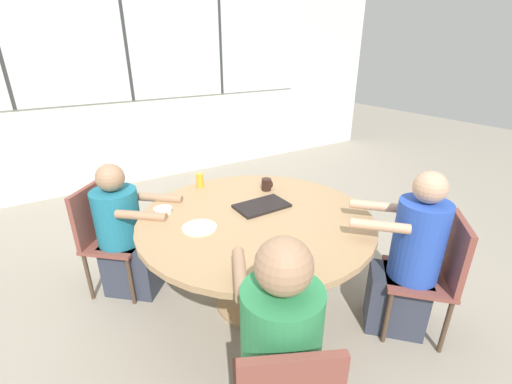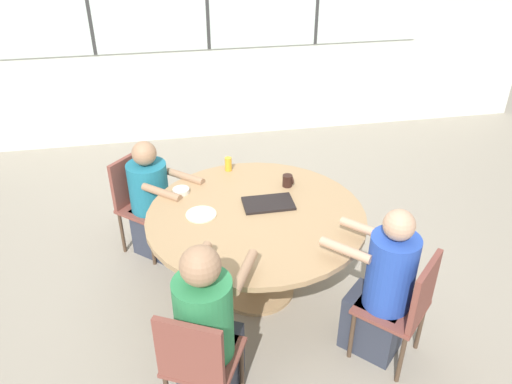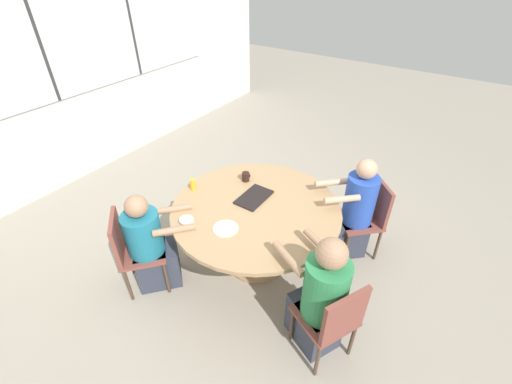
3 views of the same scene
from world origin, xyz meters
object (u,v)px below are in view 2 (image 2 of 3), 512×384
(chair_for_man_blue_shirt, at_px, (197,359))
(bowl_white_shallow, at_px, (181,191))
(person_man_blue_shirt, at_px, (208,334))
(juice_glass, at_px, (228,164))
(chair_for_man_teal_shirt, at_px, (138,196))
(coffee_mug, at_px, (288,181))
(person_man_teal_shirt, at_px, (154,206))
(person_woman_green_shirt, at_px, (382,291))
(chair_for_woman_green_shirt, at_px, (407,303))

(chair_for_man_blue_shirt, bearing_deg, bowl_white_shallow, 116.35)
(person_man_blue_shirt, height_order, juice_glass, person_man_blue_shirt)
(chair_for_man_teal_shirt, distance_m, coffee_mug, 1.29)
(juice_glass, distance_m, bowl_white_shallow, 0.51)
(chair_for_man_blue_shirt, height_order, person_man_teal_shirt, person_man_teal_shirt)
(chair_for_man_blue_shirt, bearing_deg, person_man_blue_shirt, 90.00)
(person_woman_green_shirt, distance_m, coffee_mug, 1.16)
(chair_for_man_blue_shirt, distance_m, person_man_teal_shirt, 1.72)
(chair_for_man_blue_shirt, relative_size, juice_glass, 7.34)
(person_woman_green_shirt, height_order, coffee_mug, person_woman_green_shirt)
(chair_for_man_blue_shirt, bearing_deg, juice_glass, 103.11)
(person_man_teal_shirt, bearing_deg, coffee_mug, 114.83)
(chair_for_woman_green_shirt, height_order, chair_for_man_blue_shirt, same)
(chair_for_man_teal_shirt, distance_m, bowl_white_shallow, 0.58)
(chair_for_man_teal_shirt, bearing_deg, chair_for_man_blue_shirt, 52.42)
(chair_for_man_blue_shirt, bearing_deg, coffee_mug, 85.40)
(coffee_mug, xyz_separation_m, bowl_white_shallow, (-0.83, 0.05, -0.03))
(chair_for_man_blue_shirt, relative_size, person_man_blue_shirt, 0.73)
(chair_for_woman_green_shirt, xyz_separation_m, bowl_white_shallow, (-1.32, 1.24, 0.24))
(person_man_teal_shirt, height_order, coffee_mug, person_man_teal_shirt)
(person_man_blue_shirt, relative_size, juice_glass, 10.08)
(person_woman_green_shirt, height_order, bowl_white_shallow, person_woman_green_shirt)
(chair_for_man_teal_shirt, height_order, person_man_blue_shirt, person_man_blue_shirt)
(chair_for_woman_green_shirt, height_order, bowl_white_shallow, chair_for_woman_green_shirt)
(person_man_teal_shirt, xyz_separation_m, bowl_white_shallow, (0.23, -0.27, 0.28))
(chair_for_woman_green_shirt, xyz_separation_m, chair_for_man_blue_shirt, (-1.33, -0.19, 0.00))
(chair_for_man_teal_shirt, height_order, juice_glass, chair_for_man_teal_shirt)
(chair_for_man_teal_shirt, relative_size, person_man_teal_shirt, 0.81)
(chair_for_woman_green_shirt, relative_size, juice_glass, 7.34)
(person_woman_green_shirt, xyz_separation_m, coffee_mug, (-0.37, 1.07, 0.26))
(chair_for_woman_green_shirt, xyz_separation_m, juice_glass, (-0.91, 1.53, 0.28))
(person_woman_green_shirt, height_order, juice_glass, person_woman_green_shirt)
(chair_for_man_blue_shirt, height_order, juice_glass, chair_for_man_blue_shirt)
(chair_for_man_teal_shirt, height_order, person_woman_green_shirt, person_woman_green_shirt)
(person_man_blue_shirt, height_order, coffee_mug, person_man_blue_shirt)
(coffee_mug, height_order, juice_glass, juice_glass)
(person_woman_green_shirt, height_order, person_man_blue_shirt, person_man_blue_shirt)
(chair_for_man_teal_shirt, bearing_deg, bowl_white_shallow, 84.56)
(chair_for_man_teal_shirt, relative_size, coffee_mug, 8.87)
(chair_for_woman_green_shirt, distance_m, chair_for_man_teal_shirt, 2.33)
(chair_for_man_blue_shirt, height_order, bowl_white_shallow, chair_for_man_blue_shirt)
(person_woman_green_shirt, distance_m, person_man_teal_shirt, 2.00)
(juice_glass, height_order, bowl_white_shallow, juice_glass)
(person_man_blue_shirt, xyz_separation_m, coffee_mug, (0.77, 1.23, 0.25))
(chair_for_woman_green_shirt, distance_m, coffee_mug, 1.31)
(bowl_white_shallow, bearing_deg, person_man_blue_shirt, -87.26)
(juice_glass, bearing_deg, chair_for_man_teal_shirt, 173.23)
(person_woman_green_shirt, bearing_deg, juice_glass, 75.84)
(juice_glass, bearing_deg, chair_for_woman_green_shirt, -59.38)
(person_woman_green_shirt, bearing_deg, coffee_mug, 65.68)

